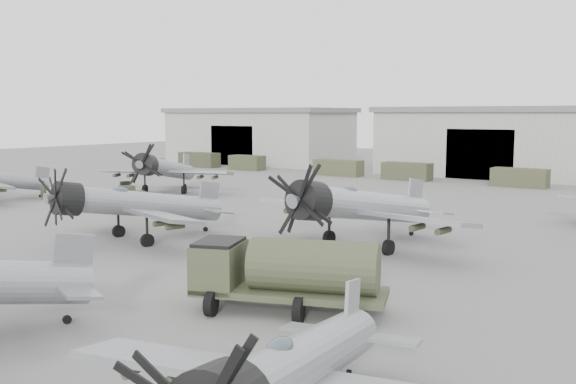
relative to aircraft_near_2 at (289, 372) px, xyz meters
name	(u,v)px	position (x,y,z in m)	size (l,w,h in m)	color
ground	(114,274)	(-16.66, 9.09, -2.05)	(220.00, 220.00, 0.00)	#585856
hangar_left	(259,135)	(-54.66, 71.05, 2.33)	(29.00, 14.80, 8.70)	#B5B4A9
hangar_center	(497,141)	(-16.66, 71.05, 2.33)	(29.00, 14.80, 8.70)	#B5B4A9
support_truck_0	(199,160)	(-56.70, 59.09, -0.99)	(6.49, 2.20, 2.12)	#373A26
support_truck_1	(247,163)	(-47.71, 59.09, -1.03)	(5.07, 2.20, 2.03)	#3B402A
support_truck_2	(338,168)	(-32.99, 59.09, -1.04)	(6.30, 2.20, 2.01)	#45472E
support_truck_3	(407,171)	(-23.60, 59.09, -1.02)	(5.81, 2.20, 2.05)	#3D402A
support_truck_4	(520,178)	(-10.53, 59.09, -1.05)	(5.79, 2.20, 1.99)	#41432C
aircraft_near_2	(289,372)	(0.00, 0.00, 0.00)	(11.33, 10.20, 4.50)	#94979C
aircraft_mid_1	(129,204)	(-22.10, 15.00, 0.28)	(12.82, 11.54, 5.11)	gray
aircraft_mid_2	(356,206)	(-9.60, 20.80, 0.51)	(14.15, 12.73, 5.62)	#9EA0A6
aircraft_far_0	(163,169)	(-37.81, 33.27, 0.43)	(13.39, 12.11, 5.44)	gray
fuel_tanker	(287,270)	(-6.26, 8.94, -0.36)	(8.01, 5.29, 2.94)	#3D442C
tug_trailer	(132,192)	(-38.50, 29.79, -1.55)	(6.50, 3.80, 1.32)	#3D422B
ground_crew	(43,190)	(-43.47, 23.73, -1.16)	(0.65, 0.42, 1.77)	#393B27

